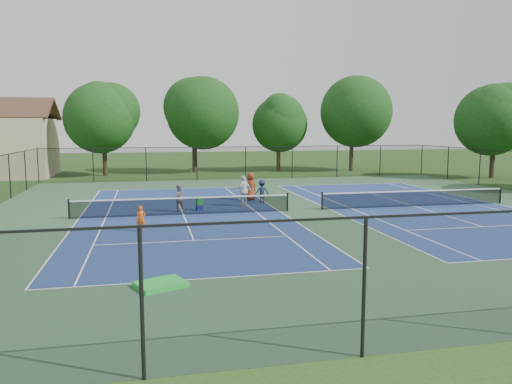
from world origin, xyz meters
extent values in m
plane|color=#234716|center=(0.00, 0.00, 0.00)|extent=(140.00, 140.00, 0.00)
cube|color=#2D5131|center=(0.00, 0.00, 0.00)|extent=(36.00, 36.00, 0.01)
cube|color=navy|center=(-7.00, 0.00, 0.01)|extent=(10.97, 23.77, 0.00)
cube|color=white|center=(-7.00, 11.88, 0.01)|extent=(10.97, 0.06, 0.00)
cube|color=white|center=(-7.00, -11.88, 0.01)|extent=(10.97, 0.06, 0.00)
cube|color=white|center=(-12.48, 0.00, 0.01)|extent=(0.06, 23.77, 0.00)
cube|color=white|center=(-1.51, 0.00, 0.01)|extent=(0.06, 23.77, 0.00)
cube|color=white|center=(-11.12, 0.00, 0.01)|extent=(0.06, 23.77, 0.00)
cube|color=white|center=(-2.88, 0.00, 0.01)|extent=(0.06, 23.77, 0.00)
cube|color=white|center=(-7.00, 6.40, 0.01)|extent=(8.23, 0.06, 0.00)
cube|color=white|center=(-7.00, -6.40, 0.01)|extent=(8.23, 0.06, 0.00)
cube|color=white|center=(-7.00, 0.00, 0.01)|extent=(0.06, 12.80, 0.00)
cylinder|color=black|center=(-12.95, 0.00, 0.54)|extent=(0.10, 0.10, 1.07)
cylinder|color=black|center=(-1.05, 0.00, 0.54)|extent=(0.10, 0.10, 1.07)
cube|color=black|center=(-7.00, 0.00, 0.47)|extent=(11.90, 0.01, 0.90)
cube|color=white|center=(-7.00, 0.00, 0.95)|extent=(11.90, 0.04, 0.07)
cube|color=navy|center=(7.00, 0.00, 0.01)|extent=(10.97, 23.77, 0.00)
cube|color=white|center=(7.00, 11.88, 0.01)|extent=(10.97, 0.06, 0.00)
cube|color=white|center=(1.51, 0.00, 0.01)|extent=(0.06, 23.77, 0.00)
cube|color=white|center=(12.48, 0.00, 0.01)|extent=(0.06, 23.77, 0.00)
cube|color=white|center=(2.88, 0.00, 0.01)|extent=(0.06, 23.77, 0.00)
cube|color=white|center=(11.12, 0.00, 0.01)|extent=(0.06, 23.77, 0.00)
cube|color=white|center=(7.00, 6.40, 0.01)|extent=(8.23, 0.06, 0.00)
cube|color=white|center=(7.00, -6.40, 0.01)|extent=(8.23, 0.06, 0.00)
cube|color=white|center=(7.00, 0.00, 0.01)|extent=(0.06, 12.80, 0.00)
cylinder|color=black|center=(1.05, 0.00, 0.54)|extent=(0.10, 0.10, 1.07)
cylinder|color=black|center=(12.95, 0.00, 0.54)|extent=(0.10, 0.10, 1.07)
cube|color=black|center=(7.00, 0.00, 0.47)|extent=(11.90, 0.01, 0.90)
cube|color=white|center=(7.00, 0.00, 0.95)|extent=(11.90, 0.04, 0.07)
cylinder|color=black|center=(-18.00, 18.00, 1.50)|extent=(0.08, 0.08, 3.00)
cylinder|color=black|center=(-13.50, 18.00, 1.50)|extent=(0.08, 0.08, 3.00)
cylinder|color=black|center=(-9.00, 18.00, 1.50)|extent=(0.08, 0.08, 3.00)
cylinder|color=black|center=(-9.00, -18.00, 1.50)|extent=(0.08, 0.08, 3.00)
cylinder|color=black|center=(-4.50, 18.00, 1.50)|extent=(0.08, 0.08, 3.00)
cylinder|color=black|center=(-4.50, -18.00, 1.50)|extent=(0.08, 0.08, 3.00)
cylinder|color=black|center=(0.00, 18.00, 1.50)|extent=(0.08, 0.08, 3.00)
cylinder|color=black|center=(4.50, 18.00, 1.50)|extent=(0.08, 0.08, 3.00)
cylinder|color=black|center=(9.00, 18.00, 1.50)|extent=(0.08, 0.08, 3.00)
cylinder|color=black|center=(13.50, 18.00, 1.50)|extent=(0.08, 0.08, 3.00)
cylinder|color=black|center=(18.00, 18.00, 1.50)|extent=(0.08, 0.08, 3.00)
cylinder|color=black|center=(18.00, 9.00, 1.50)|extent=(0.08, 0.08, 3.00)
cylinder|color=black|center=(-18.00, 9.00, 1.50)|extent=(0.08, 0.08, 3.00)
cylinder|color=black|center=(18.00, 13.50, 1.50)|extent=(0.08, 0.08, 3.00)
cylinder|color=black|center=(-18.00, 13.50, 1.50)|extent=(0.08, 0.08, 3.00)
cube|color=black|center=(0.00, 18.00, 1.50)|extent=(36.00, 0.01, 3.00)
cube|color=black|center=(0.00, 18.00, 3.00)|extent=(36.00, 0.05, 0.05)
cylinder|color=#2D2116|center=(-13.00, 24.00, 1.89)|extent=(0.44, 0.44, 3.78)
sphere|color=#103C14|center=(-13.00, 24.00, 5.65)|extent=(6.80, 6.80, 6.80)
sphere|color=#103C14|center=(-13.00, 24.00, 6.31)|extent=(5.58, 5.58, 5.58)
sphere|color=#103C14|center=(-13.00, 24.00, 6.98)|extent=(4.35, 4.35, 4.35)
cylinder|color=#2D2116|center=(-4.00, 26.00, 2.07)|extent=(0.44, 0.44, 4.14)
sphere|color=#103C14|center=(-4.00, 26.00, 6.23)|extent=(7.60, 7.60, 7.60)
sphere|color=#103C14|center=(-4.00, 26.00, 6.85)|extent=(6.23, 6.23, 6.23)
sphere|color=#103C14|center=(-4.00, 26.00, 7.48)|extent=(4.86, 4.86, 4.86)
cylinder|color=#2D2116|center=(5.00, 25.00, 1.71)|extent=(0.44, 0.44, 3.42)
sphere|color=#103C14|center=(5.00, 25.00, 5.07)|extent=(6.00, 6.00, 6.00)
sphere|color=#103C14|center=(5.00, 25.00, 5.77)|extent=(4.92, 4.92, 4.92)
sphere|color=#103C14|center=(5.00, 25.00, 6.48)|extent=(3.84, 3.84, 3.84)
cylinder|color=#2D2116|center=(13.00, 24.00, 2.16)|extent=(0.44, 0.44, 4.32)
sphere|color=#103C14|center=(13.00, 24.00, 6.46)|extent=(7.80, 7.80, 7.80)
sphere|color=#103C14|center=(13.00, 24.00, 7.08)|extent=(6.40, 6.40, 6.40)
sphere|color=#103C14|center=(13.00, 24.00, 7.69)|extent=(4.99, 4.99, 4.99)
cylinder|color=#2D2116|center=(23.00, 14.00, 1.80)|extent=(0.44, 0.44, 3.60)
sphere|color=#103C14|center=(23.00, 14.00, 5.41)|extent=(6.60, 6.60, 6.60)
sphere|color=#103C14|center=(23.00, 14.00, 6.09)|extent=(5.41, 5.41, 5.41)
sphere|color=#103C14|center=(23.00, 14.00, 6.76)|extent=(4.22, 4.22, 4.22)
cube|color=#422B1E|center=(-23.00, 27.00, 6.58)|extent=(10.80, 4.10, 2.15)
imported|color=#DE540E|center=(-9.21, -3.97, 0.60)|extent=(0.45, 0.30, 1.20)
imported|color=gray|center=(-7.19, 1.23, 0.79)|extent=(0.84, 0.69, 1.59)
imported|color=silver|center=(-3.16, 2.30, 0.94)|extent=(1.19, 0.91, 1.88)
imported|color=#192238|center=(-1.77, 3.46, 0.73)|extent=(0.96, 0.57, 1.46)
imported|color=maroon|center=(-2.24, 4.64, 0.92)|extent=(1.07, 0.94, 1.83)
cube|color=navy|center=(-5.97, 1.37, 0.15)|extent=(0.42, 0.37, 0.30)
cube|color=green|center=(-5.97, 1.37, 0.51)|extent=(0.41, 0.36, 0.42)
cube|color=green|center=(-8.54, -12.40, 0.08)|extent=(1.72, 1.55, 0.15)
camera|label=1|loc=(-8.81, -27.29, 4.83)|focal=35.00mm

